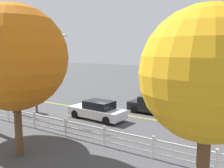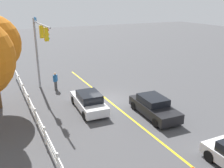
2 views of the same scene
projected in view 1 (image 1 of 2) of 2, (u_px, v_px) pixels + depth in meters
ground_plane at (103, 111)px, 21.10m from camera, size 120.00×120.00×0.00m
lane_center_stripe at (145, 118)px, 18.96m from camera, size 28.00×0.16×0.01m
signal_assembly at (26, 58)px, 18.99m from camera, size 6.41×0.38×6.69m
car_0 at (98, 110)px, 18.68m from camera, size 4.63×2.05×1.45m
car_1 at (155, 106)px, 20.29m from camera, size 4.65×2.09×1.43m
pedestrian at (36, 102)px, 20.69m from camera, size 0.47×0.47×1.69m
white_rail_fence at (84, 131)px, 14.20m from camera, size 26.10×0.10×1.15m
tree_1 at (15, 58)px, 11.64m from camera, size 5.11×5.11×7.49m
tree_2 at (208, 75)px, 6.06m from camera, size 3.45×3.45×6.42m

